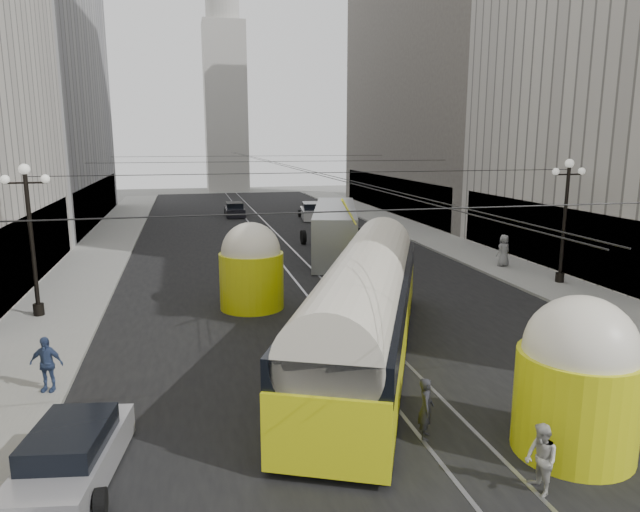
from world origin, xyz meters
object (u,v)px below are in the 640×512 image
pedestrian_crossing_a (426,408)px  pedestrian_crossing_b (541,459)px  pedestrian_sidewalk_right (504,250)px  pedestrian_sidewalk_left (46,364)px  streetcar (365,305)px  sedan_silver (71,457)px  city_bus (335,229)px

pedestrian_crossing_a → pedestrian_crossing_b: 3.08m
pedestrian_crossing_a → pedestrian_sidewalk_right: size_ratio=0.86×
pedestrian_crossing_b → pedestrian_sidewalk_right: (10.93, 19.83, 0.31)m
pedestrian_sidewalk_left → pedestrian_crossing_a: bearing=-11.9°
pedestrian_crossing_a → streetcar: bearing=21.6°
sedan_silver → pedestrian_sidewalk_left: (-1.51, 4.84, 0.39)m
streetcar → city_bus: (3.69, 17.98, -0.21)m
city_bus → streetcar: bearing=-101.6°
city_bus → pedestrian_sidewalk_left: bearing=-126.4°
pedestrian_crossing_a → pedestrian_sidewalk_right: bearing=-12.9°
pedestrian_sidewalk_right → city_bus: bearing=-52.8°
pedestrian_crossing_b → pedestrian_sidewalk_left: (-11.34, 7.60, 0.20)m
streetcar → sedan_silver: streetcar is taller
sedan_silver → pedestrian_sidewalk_left: pedestrian_sidewalk_left is taller
sedan_silver → pedestrian_sidewalk_right: pedestrian_sidewalk_right is taller
streetcar → pedestrian_crossing_a: 5.65m
pedestrian_sidewalk_right → pedestrian_sidewalk_left: size_ratio=1.12×
sedan_silver → pedestrian_crossing_a: size_ratio=2.73×
streetcar → pedestrian_sidewalk_right: streetcar is taller
city_bus → pedestrian_sidewalk_right: (8.56, -6.40, -0.64)m
pedestrian_sidewalk_right → sedan_silver: bearing=23.4°
streetcar → pedestrian_crossing_a: streetcar is taller
pedestrian_crossing_a → pedestrian_sidewalk_right: (12.37, 17.12, 0.29)m
pedestrian_crossing_b → pedestrian_sidewalk_left: size_ratio=0.94×
sedan_silver → pedestrian_crossing_a: pedestrian_crossing_a is taller
streetcar → sedan_silver: bearing=-147.2°
pedestrian_crossing_b → pedestrian_sidewalk_right: bearing=154.8°
pedestrian_crossing_a → pedestrian_sidewalk_left: (-9.90, 4.88, 0.18)m
pedestrian_sidewalk_left → city_bus: bearing=68.0°
pedestrian_crossing_a → sedan_silver: bearing=112.7°
pedestrian_sidewalk_right → streetcar: bearing=27.4°
streetcar → city_bus: size_ratio=1.30×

